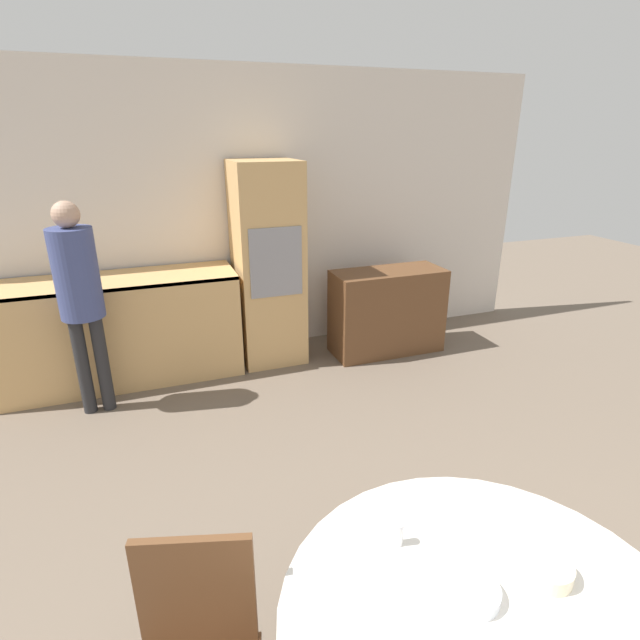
# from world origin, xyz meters

# --- Properties ---
(wall_back) EXTENTS (6.09, 0.05, 2.60)m
(wall_back) POSITION_xyz_m (0.00, 4.84, 1.30)
(wall_back) COLOR silver
(wall_back) RESTS_ON ground_plane
(kitchen_counter) EXTENTS (2.03, 0.60, 0.92)m
(kitchen_counter) POSITION_xyz_m (-1.18, 4.49, 0.47)
(kitchen_counter) COLOR tan
(kitchen_counter) RESTS_ON ground_plane
(oven_unit) EXTENTS (0.57, 0.59, 1.82)m
(oven_unit) POSITION_xyz_m (0.16, 4.50, 0.91)
(oven_unit) COLOR tan
(oven_unit) RESTS_ON ground_plane
(sideboard) EXTENTS (1.07, 0.45, 0.82)m
(sideboard) POSITION_xyz_m (1.27, 4.25, 0.41)
(sideboard) COLOR brown
(sideboard) RESTS_ON ground_plane
(person_standing) EXTENTS (0.31, 0.31, 1.62)m
(person_standing) POSITION_xyz_m (-1.36, 4.00, 1.01)
(person_standing) COLOR #262628
(person_standing) RESTS_ON ground_plane
(bowl_near) EXTENTS (0.18, 0.18, 0.04)m
(bowl_near) POSITION_xyz_m (-0.10, 1.09, 0.74)
(bowl_near) COLOR silver
(bowl_near) RESTS_ON dining_table
(bowl_centre) EXTENTS (0.16, 0.16, 0.05)m
(bowl_centre) POSITION_xyz_m (0.17, 1.07, 0.75)
(bowl_centre) COLOR beige
(bowl_centre) RESTS_ON dining_table
(salt_shaker) EXTENTS (0.03, 0.03, 0.09)m
(salt_shaker) POSITION_xyz_m (-0.21, 1.35, 0.77)
(salt_shaker) COLOR white
(salt_shaker) RESTS_ON dining_table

